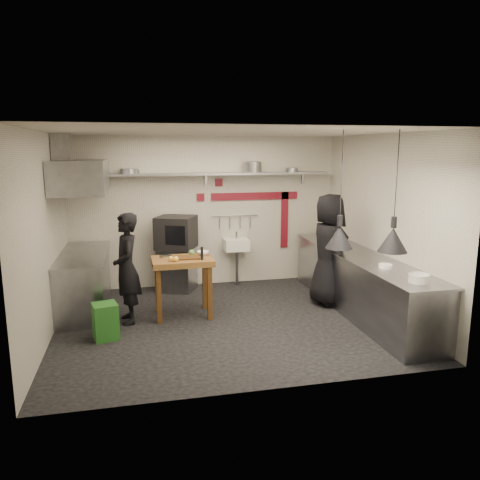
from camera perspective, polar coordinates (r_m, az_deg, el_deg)
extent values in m
plane|color=black|center=(7.18, -1.51, -9.90)|extent=(5.00, 5.00, 0.00)
plane|color=beige|center=(6.71, -1.63, 13.03)|extent=(5.00, 5.00, 0.00)
cube|color=beige|center=(8.86, -4.18, 3.44)|extent=(5.00, 0.04, 2.80)
cube|color=beige|center=(4.81, 3.24, -3.00)|extent=(5.00, 0.04, 2.80)
cube|color=beige|center=(6.80, -22.73, 0.30)|extent=(0.04, 4.20, 2.80)
cube|color=beige|center=(7.68, 17.07, 1.82)|extent=(0.04, 4.20, 2.80)
cube|color=maroon|center=(8.99, 1.84, 5.37)|extent=(1.70, 0.02, 0.14)
cube|color=maroon|center=(9.22, 5.44, 2.46)|extent=(0.14, 0.02, 1.10)
cube|color=maroon|center=(8.82, -2.59, 7.02)|extent=(0.14, 0.02, 0.14)
cube|color=maroon|center=(8.79, -4.83, 5.21)|extent=(0.14, 0.02, 0.14)
cube|color=slate|center=(8.61, -4.07, 8.04)|extent=(4.60, 0.34, 0.04)
cube|color=slate|center=(8.70, -16.78, 6.97)|extent=(0.04, 0.06, 0.24)
cube|color=slate|center=(8.77, -4.21, 7.43)|extent=(0.04, 0.06, 0.24)
cube|color=slate|center=(9.24, 7.64, 7.55)|extent=(0.04, 0.06, 0.24)
cylinder|color=slate|center=(8.51, -13.38, 8.18)|extent=(0.34, 0.34, 0.09)
cylinder|color=slate|center=(8.51, -12.86, 8.13)|extent=(0.25, 0.25, 0.07)
cylinder|color=slate|center=(8.78, 1.61, 8.90)|extent=(0.42, 0.42, 0.20)
cylinder|color=slate|center=(9.00, 6.34, 8.51)|extent=(0.32, 0.32, 0.08)
cube|color=slate|center=(8.69, -7.67, -3.50)|extent=(0.78, 0.76, 0.80)
cube|color=black|center=(8.50, -7.80, 0.94)|extent=(0.84, 0.81, 0.58)
cube|color=maroon|center=(8.24, -7.94, 0.61)|extent=(0.45, 0.23, 0.46)
cube|color=black|center=(8.19, -7.90, 0.55)|extent=(0.34, 0.16, 0.34)
cube|color=white|center=(8.88, -0.44, -0.57)|extent=(0.46, 0.34, 0.22)
cylinder|color=slate|center=(8.85, -0.44, 0.58)|extent=(0.03, 0.03, 0.14)
cylinder|color=slate|center=(8.94, -0.38, -3.38)|extent=(0.06, 0.06, 0.66)
cylinder|color=slate|center=(8.92, -0.63, 3.01)|extent=(0.90, 0.02, 0.02)
cube|color=slate|center=(7.72, 14.40, -5.23)|extent=(0.70, 3.80, 0.90)
cube|color=slate|center=(7.61, 14.57, -1.86)|extent=(0.76, 3.90, 0.03)
cylinder|color=white|center=(6.25, 20.97, -4.37)|extent=(0.33, 0.33, 0.11)
cylinder|color=white|center=(6.87, 17.32, -3.03)|extent=(0.25, 0.25, 0.05)
cube|color=slate|center=(7.97, -18.45, -4.94)|extent=(0.70, 1.90, 0.90)
cube|color=slate|center=(7.86, -18.66, -1.68)|extent=(0.76, 2.00, 0.03)
cube|color=slate|center=(7.69, -18.85, 7.35)|extent=(0.78, 1.60, 0.50)
cube|color=slate|center=(7.71, -20.91, 10.21)|extent=(0.28, 0.28, 0.50)
cube|color=#215F1E|center=(6.74, -16.08, -9.50)|extent=(0.38, 0.38, 0.50)
cube|color=#503013|center=(7.21, -6.50, -2.13)|extent=(0.38, 0.27, 0.02)
cylinder|color=black|center=(7.06, -4.66, -1.64)|extent=(0.05, 0.05, 0.20)
sphere|color=#FFB83F|center=(7.05, -8.43, -2.24)|extent=(0.10, 0.10, 0.07)
sphere|color=#FFB83F|center=(7.03, -7.83, -2.30)|extent=(0.10, 0.10, 0.08)
sphere|color=#598B41|center=(7.36, -5.91, -1.54)|extent=(0.11, 0.11, 0.09)
cube|color=slate|center=(7.32, -9.04, -1.98)|extent=(0.19, 0.16, 0.03)
imported|color=white|center=(7.41, -4.54, -1.59)|extent=(0.23, 0.23, 0.06)
imported|color=black|center=(7.13, -13.64, -3.39)|extent=(0.47, 0.65, 1.66)
imported|color=black|center=(7.88, 10.75, -1.17)|extent=(0.61, 0.92, 1.85)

